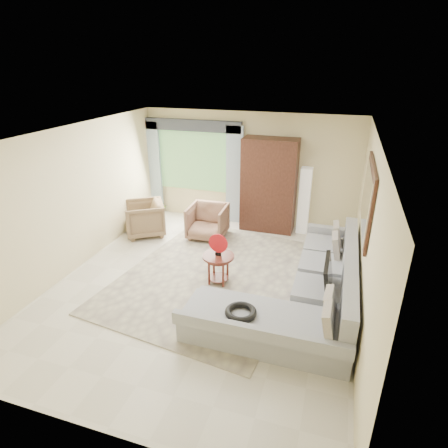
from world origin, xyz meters
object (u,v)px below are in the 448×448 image
(armchair_right, at_px, (208,222))
(coffee_table, at_px, (218,269))
(armchair_left, at_px, (144,218))
(floor_lamp, at_px, (304,201))
(sectional_sofa, at_px, (308,294))
(armoire, at_px, (269,185))
(potted_plant, at_px, (159,211))
(tv_screen, at_px, (328,276))

(armchair_right, bearing_deg, coffee_table, -66.74)
(armchair_left, relative_size, floor_lamp, 0.56)
(coffee_table, distance_m, floor_lamp, 2.91)
(sectional_sofa, distance_m, coffee_table, 1.60)
(armoire, xyz_separation_m, floor_lamp, (0.80, 0.06, -0.30))
(sectional_sofa, height_order, armoire, armoire)
(potted_plant, height_order, armoire, armoire)
(sectional_sofa, distance_m, tv_screen, 0.52)
(tv_screen, relative_size, potted_plant, 1.34)
(coffee_table, height_order, armoire, armoire)
(potted_plant, distance_m, floor_lamp, 3.46)
(armchair_left, xyz_separation_m, armchair_right, (1.40, 0.27, -0.01))
(sectional_sofa, bearing_deg, armchair_left, 155.22)
(tv_screen, height_order, potted_plant, tv_screen)
(sectional_sofa, relative_size, armoire, 1.65)
(sectional_sofa, bearing_deg, armoire, 113.06)
(sectional_sofa, bearing_deg, potted_plant, 146.70)
(tv_screen, distance_m, potted_plant, 4.88)
(floor_lamp, bearing_deg, armoire, -175.71)
(armchair_right, height_order, potted_plant, armchair_right)
(potted_plant, bearing_deg, armchair_right, -19.02)
(armchair_right, relative_size, armoire, 0.39)
(tv_screen, xyz_separation_m, armchair_left, (-4.05, 1.85, -0.34))
(potted_plant, height_order, floor_lamp, floor_lamp)
(coffee_table, bearing_deg, armchair_right, 115.68)
(potted_plant, distance_m, armoire, 2.73)
(coffee_table, bearing_deg, sectional_sofa, -11.31)
(coffee_table, height_order, armchair_left, armchair_left)
(sectional_sofa, bearing_deg, coffee_table, 168.69)
(armchair_right, distance_m, potted_plant, 1.53)
(sectional_sofa, xyz_separation_m, tv_screen, (0.27, -0.10, 0.44))
(sectional_sofa, distance_m, potted_plant, 4.58)
(tv_screen, bearing_deg, sectional_sofa, 159.96)
(tv_screen, distance_m, armoire, 3.37)
(armchair_right, relative_size, floor_lamp, 0.55)
(armchair_left, bearing_deg, sectional_sofa, 32.39)
(armoire, bearing_deg, floor_lamp, 4.29)
(armoire, height_order, floor_lamp, armoire)
(tv_screen, relative_size, floor_lamp, 0.49)
(armchair_right, xyz_separation_m, armoire, (1.15, 0.88, 0.68))
(tv_screen, height_order, armchair_left, tv_screen)
(armoire, bearing_deg, armchair_right, -142.68)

